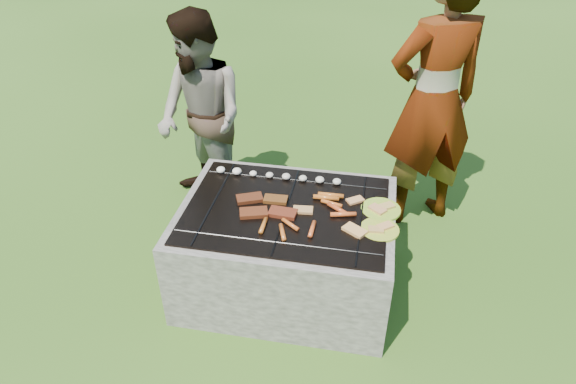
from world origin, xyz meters
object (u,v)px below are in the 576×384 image
Objects in this scene: bystander at (201,118)px; cook at (433,101)px; fire_pit at (287,250)px; plate_far at (381,209)px; plate_near at (380,229)px.

cook is at bearing 45.68° from bystander.
bystander reaches higher than fire_pit.
fire_pit is 4.48× the size of plate_far.
plate_far is (0.56, 0.10, 0.33)m from fire_pit.
bystander is (-1.35, 0.68, 0.16)m from plate_far.
plate_far is 1.52m from bystander.
bystander is at bearing -21.31° from cook.
fire_pit is 0.66m from plate_near.
plate_far is at bearing 44.05° from cook.
fire_pit is 4.39× the size of plate_near.
plate_far is 0.98× the size of plate_near.
fire_pit is at bearing 20.98° from cook.
plate_far is 0.19× the size of bystander.
bystander reaches higher than plate_near.
plate_near is at bearing -9.61° from fire_pit.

